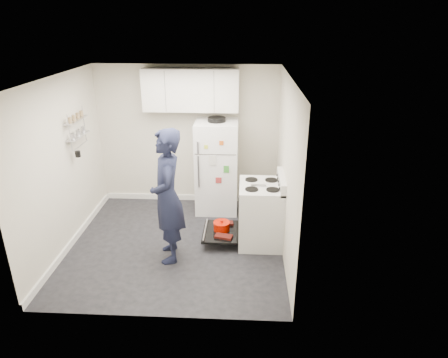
# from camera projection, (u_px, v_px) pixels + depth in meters

# --- Properties ---
(room) EXTENTS (3.21, 3.21, 2.51)m
(room) POSITION_uv_depth(u_px,v_px,m) (171.00, 170.00, 5.69)
(room) COLOR black
(room) RESTS_ON ground
(electric_range) EXTENTS (0.66, 0.76, 1.10)m
(electric_range) POSITION_uv_depth(u_px,v_px,m) (260.00, 214.00, 6.02)
(electric_range) COLOR silver
(electric_range) RESTS_ON ground
(open_oven_door) EXTENTS (0.55, 0.70, 0.21)m
(open_oven_door) POSITION_uv_depth(u_px,v_px,m) (221.00, 230.00, 6.17)
(open_oven_door) COLOR black
(open_oven_door) RESTS_ON ground
(refrigerator) EXTENTS (0.72, 0.74, 1.68)m
(refrigerator) POSITION_uv_depth(u_px,v_px,m) (217.00, 166.00, 6.94)
(refrigerator) COLOR white
(refrigerator) RESTS_ON ground
(upper_cabinets) EXTENTS (1.60, 0.33, 0.70)m
(upper_cabinets) POSITION_uv_depth(u_px,v_px,m) (191.00, 90.00, 6.64)
(upper_cabinets) COLOR silver
(upper_cabinets) RESTS_ON room
(wall_shelf_rack) EXTENTS (0.14, 0.60, 0.61)m
(wall_shelf_rack) POSITION_uv_depth(u_px,v_px,m) (77.00, 128.00, 6.01)
(wall_shelf_rack) COLOR #B2B2B7
(wall_shelf_rack) RESTS_ON room
(person) EXTENTS (0.60, 0.78, 1.91)m
(person) POSITION_uv_depth(u_px,v_px,m) (167.00, 197.00, 5.45)
(person) COLOR #171B34
(person) RESTS_ON ground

